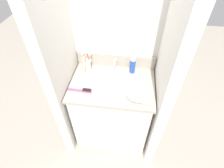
{
  "coord_description": "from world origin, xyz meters",
  "views": [
    {
      "loc": [
        0.14,
        -1.09,
        1.89
      ],
      "look_at": [
        0.0,
        -0.03,
        0.83
      ],
      "focal_mm": 28.0,
      "sensor_mm": 36.0,
      "label": 1
    }
  ],
  "objects_px": {
    "toothbrush_cup": "(87,65)",
    "hairbrush": "(83,90)",
    "shaving_cream_can": "(133,65)",
    "hand_towel": "(140,95)"
  },
  "relations": [
    {
      "from": "toothbrush_cup",
      "to": "shaving_cream_can",
      "type": "height_order",
      "value": "toothbrush_cup"
    },
    {
      "from": "shaving_cream_can",
      "to": "hand_towel",
      "type": "relative_size",
      "value": 0.77
    },
    {
      "from": "toothbrush_cup",
      "to": "shaving_cream_can",
      "type": "xyz_separation_m",
      "value": [
        0.43,
        0.02,
        0.02
      ]
    },
    {
      "from": "shaving_cream_can",
      "to": "hairbrush",
      "type": "relative_size",
      "value": 0.77
    },
    {
      "from": "toothbrush_cup",
      "to": "hairbrush",
      "type": "height_order",
      "value": "toothbrush_cup"
    },
    {
      "from": "toothbrush_cup",
      "to": "shaving_cream_can",
      "type": "distance_m",
      "value": 0.43
    },
    {
      "from": "toothbrush_cup",
      "to": "hairbrush",
      "type": "relative_size",
      "value": 0.91
    },
    {
      "from": "toothbrush_cup",
      "to": "hairbrush",
      "type": "distance_m",
      "value": 0.29
    },
    {
      "from": "hairbrush",
      "to": "toothbrush_cup",
      "type": "bearing_deg",
      "value": 97.21
    },
    {
      "from": "toothbrush_cup",
      "to": "shaving_cream_can",
      "type": "bearing_deg",
      "value": 2.32
    }
  ]
}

